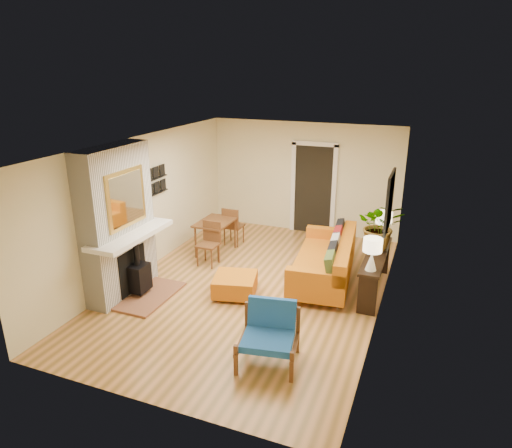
% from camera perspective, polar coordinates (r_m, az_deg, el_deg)
% --- Properties ---
extents(room_shell, '(6.50, 6.50, 6.50)m').
position_cam_1_polar(room_shell, '(10.11, 8.32, 4.31)').
color(room_shell, tan).
rests_on(room_shell, ground).
extents(fireplace, '(1.09, 1.68, 2.60)m').
position_cam_1_polar(fireplace, '(8.03, -16.67, -0.28)').
color(fireplace, white).
rests_on(fireplace, ground).
extents(sofa, '(1.23, 2.41, 0.91)m').
position_cam_1_polar(sofa, '(8.54, 9.05, -4.57)').
color(sofa, silver).
rests_on(sofa, ground).
extents(ottoman, '(0.87, 0.87, 0.36)m').
position_cam_1_polar(ottoman, '(8.01, -2.64, -7.52)').
color(ottoman, silver).
rests_on(ottoman, ground).
extents(blue_chair, '(0.89, 0.88, 0.81)m').
position_cam_1_polar(blue_chair, '(6.31, 1.70, -13.12)').
color(blue_chair, brown).
rests_on(blue_chair, ground).
extents(dining_table, '(0.69, 1.62, 0.87)m').
position_cam_1_polar(dining_table, '(9.62, -4.72, -0.50)').
color(dining_table, brown).
rests_on(dining_table, ground).
extents(console_table, '(0.34, 1.85, 0.72)m').
position_cam_1_polar(console_table, '(8.23, 14.73, -4.59)').
color(console_table, black).
rests_on(console_table, ground).
extents(lamp_near, '(0.30, 0.30, 0.54)m').
position_cam_1_polar(lamp_near, '(7.40, 14.33, -3.21)').
color(lamp_near, white).
rests_on(lamp_near, console_table).
extents(lamp_far, '(0.30, 0.30, 0.54)m').
position_cam_1_polar(lamp_far, '(8.76, 15.66, 0.22)').
color(lamp_far, white).
rests_on(lamp_far, console_table).
extents(houseplant, '(0.90, 0.83, 0.86)m').
position_cam_1_polar(houseplant, '(8.27, 15.25, -0.19)').
color(houseplant, '#1E5919').
rests_on(houseplant, console_table).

